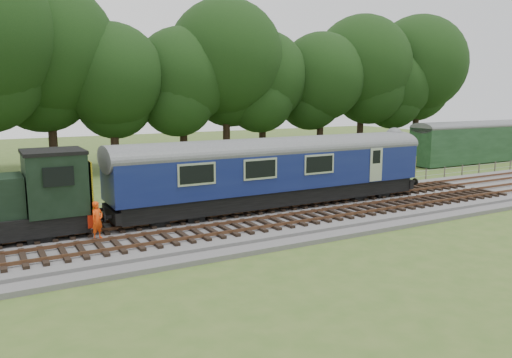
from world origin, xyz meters
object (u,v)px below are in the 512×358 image
parked_coach (477,140)px  worker (97,220)px  dmu_railcar (277,166)px  caravan (497,150)px

parked_coach → worker: bearing=-164.7°
dmu_railcar → worker: dmu_railcar is taller
worker → parked_coach: size_ratio=0.11×
worker → caravan: (40.66, 10.07, -0.18)m
dmu_railcar → caravan: (30.85, 8.55, -1.62)m
worker → caravan: bearing=-20.7°
parked_coach → dmu_railcar: bearing=-162.5°
worker → parked_coach: bearing=-19.7°
parked_coach → caravan: bearing=1.5°
dmu_railcar → worker: size_ratio=11.13×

